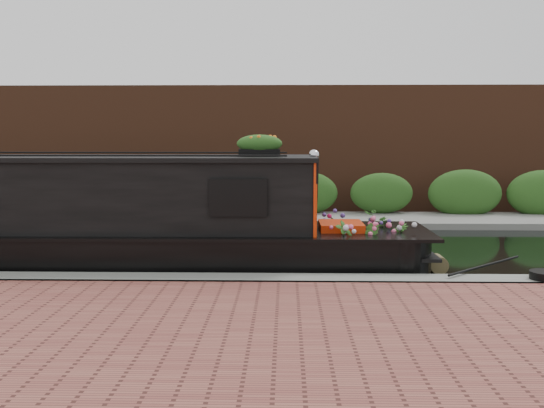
{
  "coord_description": "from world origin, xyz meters",
  "views": [
    {
      "loc": [
        1.5,
        -12.56,
        2.49
      ],
      "look_at": [
        1.22,
        -0.6,
        1.09
      ],
      "focal_mm": 40.0,
      "sensor_mm": 36.0,
      "label": 1
    }
  ],
  "objects": [
    {
      "name": "rope_fender",
      "position": [
        4.22,
        -1.84,
        0.16
      ],
      "size": [
        0.32,
        0.38,
        0.32
      ],
      "primitive_type": "cylinder",
      "rotation": [
        1.57,
        0.0,
        0.0
      ],
      "color": "brown",
      "rests_on": "ground"
    },
    {
      "name": "ground",
      "position": [
        0.0,
        0.0,
        0.0
      ],
      "size": [
        80.0,
        80.0,
        0.0
      ],
      "primitive_type": "plane",
      "color": "black",
      "rests_on": "ground"
    },
    {
      "name": "far_bank_path",
      "position": [
        0.0,
        4.2,
        0.0
      ],
      "size": [
        40.0,
        2.4,
        0.34
      ],
      "primitive_type": "cube",
      "color": "slate",
      "rests_on": "ground"
    },
    {
      "name": "far_hedge",
      "position": [
        0.0,
        5.1,
        0.0
      ],
      "size": [
        40.0,
        1.1,
        2.8
      ],
      "primitive_type": "cube",
      "color": "#28531B",
      "rests_on": "ground"
    },
    {
      "name": "near_bank_pavers",
      "position": [
        0.0,
        -7.0,
        0.0
      ],
      "size": [
        40.0,
        7.0,
        0.5
      ],
      "primitive_type": "cube",
      "color": "brown",
      "rests_on": "ground"
    },
    {
      "name": "far_brick_wall",
      "position": [
        0.0,
        7.2,
        0.0
      ],
      "size": [
        40.0,
        1.0,
        8.0
      ],
      "primitive_type": "cube",
      "color": "#572F1D",
      "rests_on": "ground"
    },
    {
      "name": "narrowboat",
      "position": [
        -1.96,
        -1.84,
        0.8
      ],
      "size": [
        11.49,
        2.1,
        2.68
      ],
      "rotation": [
        0.0,
        0.0,
        0.01
      ],
      "color": "black",
      "rests_on": "ground"
    },
    {
      "name": "near_bank_coping",
      "position": [
        0.0,
        -3.3,
        0.0
      ],
      "size": [
        40.0,
        0.6,
        0.5
      ],
      "primitive_type": "cube",
      "color": "gray",
      "rests_on": "ground"
    }
  ]
}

